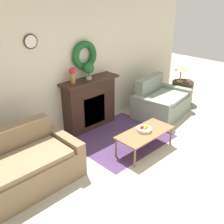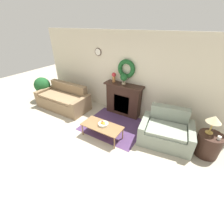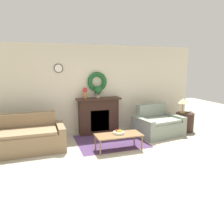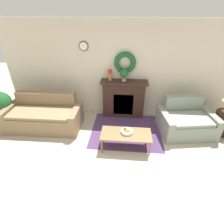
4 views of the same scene
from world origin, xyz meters
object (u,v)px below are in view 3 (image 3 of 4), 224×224
object	(u,v)px
couch_left	(22,138)
side_table_by_loveseat	(185,122)
loveseat_right	(157,125)
mug	(191,112)
table_lamp	(183,101)
fruit_bowl	(119,132)
vase_on_mantel_left	(85,92)
fireplace	(99,116)
coffee_table	(119,136)
potted_plant_on_mantel	(98,91)

from	to	relation	value
couch_left	side_table_by_loveseat	xyz separation A→B (m)	(4.87, 0.14, -0.02)
loveseat_right	mug	world-z (taller)	loveseat_right
side_table_by_loveseat	table_lamp	bearing A→B (deg)	141.34
loveseat_right	fruit_bowl	size ratio (longest dim) A/B	5.20
couch_left	vase_on_mantel_left	size ratio (longest dim) A/B	6.28
fireplace	fruit_bowl	bearing A→B (deg)	-84.98
vase_on_mantel_left	table_lamp	bearing A→B (deg)	-11.15
couch_left	fruit_bowl	xyz separation A→B (m)	(2.29, -0.65, 0.12)
couch_left	table_lamp	size ratio (longest dim) A/B	4.26
fireplace	coffee_table	bearing A→B (deg)	-85.72
table_lamp	potted_plant_on_mantel	size ratio (longest dim) A/B	1.33
vase_on_mantel_left	potted_plant_on_mantel	size ratio (longest dim) A/B	0.90
fruit_bowl	mug	distance (m)	2.80
loveseat_right	side_table_by_loveseat	world-z (taller)	loveseat_right
potted_plant_on_mantel	fruit_bowl	bearing A→B (deg)	-84.48
fruit_bowl	side_table_by_loveseat	bearing A→B (deg)	17.18
side_table_by_loveseat	vase_on_mantel_left	bearing A→B (deg)	168.09
table_lamp	potted_plant_on_mantel	xyz separation A→B (m)	(-2.64, 0.58, 0.38)
table_lamp	loveseat_right	bearing A→B (deg)	-174.53
table_lamp	fireplace	bearing A→B (deg)	167.32
table_lamp	potted_plant_on_mantel	distance (m)	2.73
fireplace	side_table_by_loveseat	bearing A→B (deg)	-13.50
coffee_table	mug	distance (m)	2.83
fruit_bowl	mug	xyz separation A→B (m)	(2.70, 0.70, 0.19)
coffee_table	side_table_by_loveseat	xyz separation A→B (m)	(2.59, 0.83, -0.07)
fireplace	couch_left	bearing A→B (deg)	-159.94
mug	vase_on_mantel_left	xyz separation A→B (m)	(-3.23, 0.75, 0.68)
fireplace	mug	size ratio (longest dim) A/B	15.73
fruit_bowl	vase_on_mantel_left	size ratio (longest dim) A/B	0.89
fireplace	potted_plant_on_mantel	world-z (taller)	potted_plant_on_mantel
fireplace	loveseat_right	world-z (taller)	fireplace
fireplace	vase_on_mantel_left	xyz separation A→B (m)	(-0.40, 0.01, 0.75)
fireplace	fruit_bowl	size ratio (longest dim) A/B	4.68
fireplace	vase_on_mantel_left	bearing A→B (deg)	179.22
vase_on_mantel_left	potted_plant_on_mantel	xyz separation A→B (m)	(0.39, -0.02, 0.03)
loveseat_right	fruit_bowl	world-z (taller)	loveseat_right
fruit_bowl	table_lamp	xyz separation A→B (m)	(2.51, 0.85, 0.53)
coffee_table	couch_left	bearing A→B (deg)	163.13
side_table_by_loveseat	couch_left	bearing A→B (deg)	-178.33
side_table_by_loveseat	loveseat_right	bearing A→B (deg)	-178.08
fruit_bowl	side_table_by_loveseat	world-z (taller)	side_table_by_loveseat
side_table_by_loveseat	vase_on_mantel_left	world-z (taller)	vase_on_mantel_left
coffee_table	vase_on_mantel_left	size ratio (longest dim) A/B	3.58
couch_left	fireplace	bearing A→B (deg)	19.38
loveseat_right	side_table_by_loveseat	size ratio (longest dim) A/B	2.51
fireplace	loveseat_right	size ratio (longest dim) A/B	0.90
table_lamp	vase_on_mantel_left	distance (m)	3.11
couch_left	coffee_table	size ratio (longest dim) A/B	1.75
fireplace	vase_on_mantel_left	world-z (taller)	vase_on_mantel_left
couch_left	fruit_bowl	bearing A→B (deg)	-16.60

